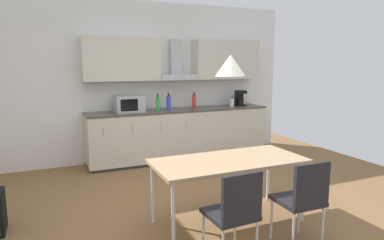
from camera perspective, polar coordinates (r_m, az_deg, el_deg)
name	(u,v)px	position (r m, az deg, el deg)	size (l,w,h in m)	color
ground_plane	(188,214)	(4.20, -0.59, -15.44)	(7.63, 7.65, 0.02)	brown
wall_back	(132,82)	(6.29, -9.98, 6.25)	(6.11, 0.10, 2.84)	white
kitchen_counter	(180,134)	(6.32, -2.03, -2.32)	(3.35, 0.63, 0.93)	#333333
backsplash_tile	(174,94)	(6.48, -3.02, 4.28)	(3.33, 0.02, 0.49)	silver
upper_wall_cabinets	(177,60)	(6.31, -2.56, 9.94)	(3.33, 0.40, 0.73)	beige
microwave	(129,104)	(5.95, -10.41, 2.66)	(0.48, 0.35, 0.28)	#ADADB2
coffee_maker	(240,98)	(6.82, 7.98, 3.66)	(0.18, 0.19, 0.30)	black
bottle_white	(232,102)	(6.65, 6.68, 2.95)	(0.08, 0.08, 0.19)	white
bottle_green	(158,104)	(6.02, -5.72, 2.75)	(0.06, 0.06, 0.30)	green
bottle_red	(194,101)	(6.39, 0.32, 3.15)	(0.07, 0.07, 0.29)	red
bottle_blue	(169,103)	(6.15, -3.92, 2.92)	(0.08, 0.08, 0.30)	blue
dining_table	(229,163)	(3.78, 6.14, -7.20)	(1.66, 0.77, 0.72)	tan
chair_near_right	(304,195)	(3.44, 18.11, -11.85)	(0.41, 0.41, 0.87)	black
chair_near_left	(235,209)	(3.03, 7.20, -14.46)	(0.42, 0.42, 0.87)	black
pendant_lamp	(231,66)	(3.62, 6.44, 9.01)	(0.32, 0.32, 0.22)	silver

